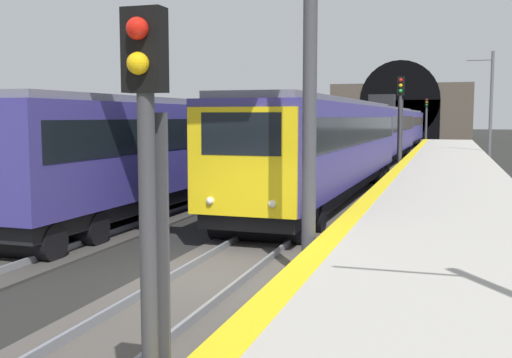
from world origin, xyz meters
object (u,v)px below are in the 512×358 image
at_px(train_adjacent_platform, 307,132).
at_px(train_main_approaching, 381,131).
at_px(catenary_mast_far, 491,107).
at_px(railway_signal_near, 148,201).
at_px(railway_signal_far, 426,116).
at_px(railway_signal_mid, 400,116).

bearing_deg(train_adjacent_platform, train_main_approaching, -74.09).
distance_m(train_adjacent_platform, catenary_mast_far, 13.07).
height_order(train_main_approaching, train_adjacent_platform, train_main_approaching).
height_order(railway_signal_near, railway_signal_far, railway_signal_far).
relative_size(train_adjacent_platform, railway_signal_far, 11.45).
relative_size(train_main_approaching, train_adjacent_platform, 0.95).
bearing_deg(train_main_approaching, catenary_mast_far, 110.61).
xyz_separation_m(train_adjacent_platform, railway_signal_far, (36.34, -6.93, 1.12)).
bearing_deg(train_main_approaching, train_adjacent_platform, -74.02).
bearing_deg(railway_signal_near, train_main_approaching, -177.21).
xyz_separation_m(railway_signal_near, railway_signal_far, (73.75, -0.00, 0.80)).
distance_m(train_main_approaching, railway_signal_mid, 8.38).
distance_m(railway_signal_near, catenary_mast_far, 41.67).
xyz_separation_m(train_main_approaching, catenary_mast_far, (2.57, -7.31, 1.74)).
xyz_separation_m(train_adjacent_platform, railway_signal_mid, (-6.78, -6.93, 1.11)).
relative_size(train_adjacent_platform, catenary_mast_far, 8.10).
xyz_separation_m(train_adjacent_platform, catenary_mast_far, (3.89, -12.35, 1.80)).
bearing_deg(railway_signal_near, railway_signal_far, -180.00).
bearing_deg(railway_signal_mid, railway_signal_near, 0.00).
distance_m(train_main_approaching, railway_signal_far, 35.09).
height_order(railway_signal_mid, catenary_mast_far, catenary_mast_far).
bearing_deg(catenary_mast_far, railway_signal_near, 172.51).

